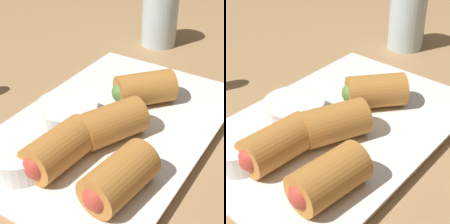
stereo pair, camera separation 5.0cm
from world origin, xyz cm
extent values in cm
cube|color=#A87F54|center=(0.00, 0.00, 1.00)|extent=(180.00, 140.00, 2.00)
cube|color=white|center=(3.32, 1.58, 2.60)|extent=(33.77, 22.28, 1.20)
cube|color=white|center=(3.32, 1.58, 3.35)|extent=(35.12, 23.17, 0.30)
cylinder|color=#B77533|center=(0.85, 0.40, 5.68)|extent=(8.71, 7.13, 4.36)
sphere|color=beige|center=(-2.00, 1.71, 5.68)|extent=(2.84, 2.84, 2.84)
cylinder|color=#B77533|center=(-6.03, 2.17, 5.68)|extent=(7.91, 4.96, 4.36)
sphere|color=#B23D2D|center=(-9.16, 2.42, 5.68)|extent=(2.84, 2.84, 2.84)
cylinder|color=#B77533|center=(9.77, 0.51, 5.68)|extent=(8.60, 8.25, 4.36)
sphere|color=#56843D|center=(7.39, 2.55, 5.68)|extent=(2.84, 2.84, 2.84)
cylinder|color=#B77533|center=(-6.25, -5.37, 5.68)|extent=(8.06, 5.26, 4.36)
sphere|color=#B23D2D|center=(-9.37, -4.98, 5.68)|extent=(2.84, 2.84, 2.84)
cylinder|color=white|center=(0.71, 6.47, 4.81)|extent=(7.63, 7.63, 2.62)
cylinder|color=#DBBC89|center=(0.71, 6.47, 5.88)|extent=(6.26, 6.26, 0.47)
cylinder|color=white|center=(-8.31, 5.89, 4.81)|extent=(7.63, 7.63, 2.62)
cylinder|color=beige|center=(-8.31, 5.89, 5.88)|extent=(6.26, 6.26, 0.47)
cylinder|color=silver|center=(31.74, 9.31, 6.87)|extent=(6.48, 6.48, 9.74)
camera|label=1|loc=(-28.56, -18.65, 30.49)|focal=60.00mm
camera|label=2|loc=(-25.61, -22.69, 30.49)|focal=60.00mm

